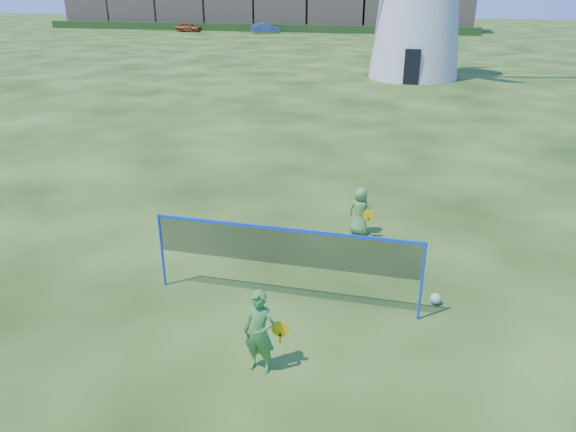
{
  "coord_description": "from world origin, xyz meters",
  "views": [
    {
      "loc": [
        2.49,
        -8.63,
        5.53
      ],
      "look_at": [
        0.2,
        0.5,
        1.5
      ],
      "focal_mm": 33.17,
      "sensor_mm": 36.0,
      "label": 1
    }
  ],
  "objects_px": {
    "player_boy": "(360,211)",
    "car_right": "(266,28)",
    "play_ball": "(436,299)",
    "player_girl": "(260,332)",
    "car_left": "(189,27)",
    "badminton_net": "(284,248)"
  },
  "relations": [
    {
      "from": "player_girl",
      "to": "player_boy",
      "type": "relative_size",
      "value": 1.18
    },
    {
      "from": "player_boy",
      "to": "car_right",
      "type": "xyz_separation_m",
      "value": [
        -20.05,
        60.46,
        0.04
      ]
    },
    {
      "from": "player_boy",
      "to": "car_right",
      "type": "distance_m",
      "value": 63.7
    },
    {
      "from": "badminton_net",
      "to": "play_ball",
      "type": "bearing_deg",
      "value": 12.06
    },
    {
      "from": "play_ball",
      "to": "car_left",
      "type": "relative_size",
      "value": 0.06
    },
    {
      "from": "play_ball",
      "to": "car_right",
      "type": "relative_size",
      "value": 0.06
    },
    {
      "from": "player_girl",
      "to": "play_ball",
      "type": "relative_size",
      "value": 6.37
    },
    {
      "from": "player_boy",
      "to": "car_right",
      "type": "height_order",
      "value": "car_right"
    },
    {
      "from": "badminton_net",
      "to": "player_girl",
      "type": "height_order",
      "value": "badminton_net"
    },
    {
      "from": "badminton_net",
      "to": "player_girl",
      "type": "distance_m",
      "value": 2.07
    },
    {
      "from": "car_left",
      "to": "player_girl",
      "type": "bearing_deg",
      "value": -152.81
    },
    {
      "from": "player_girl",
      "to": "player_boy",
      "type": "distance_m",
      "value": 5.5
    },
    {
      "from": "player_girl",
      "to": "car_left",
      "type": "height_order",
      "value": "player_girl"
    },
    {
      "from": "badminton_net",
      "to": "car_right",
      "type": "bearing_deg",
      "value": 106.59
    },
    {
      "from": "player_girl",
      "to": "car_left",
      "type": "distance_m",
      "value": 71.93
    },
    {
      "from": "player_girl",
      "to": "play_ball",
      "type": "height_order",
      "value": "player_girl"
    },
    {
      "from": "player_girl",
      "to": "car_left",
      "type": "relative_size",
      "value": 0.39
    },
    {
      "from": "badminton_net",
      "to": "play_ball",
      "type": "xyz_separation_m",
      "value": [
        2.81,
        0.6,
        -1.03
      ]
    },
    {
      "from": "car_left",
      "to": "car_right",
      "type": "xyz_separation_m",
      "value": [
        10.85,
        0.52,
        0.02
      ]
    },
    {
      "from": "player_girl",
      "to": "car_left",
      "type": "bearing_deg",
      "value": 122.97
    },
    {
      "from": "car_left",
      "to": "car_right",
      "type": "height_order",
      "value": "car_right"
    },
    {
      "from": "player_boy",
      "to": "play_ball",
      "type": "height_order",
      "value": "player_boy"
    }
  ]
}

